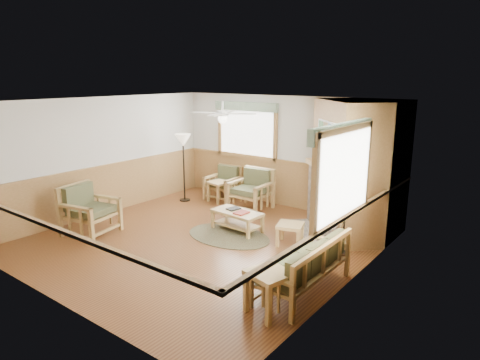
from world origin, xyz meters
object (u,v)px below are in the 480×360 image
Objects in this scene: footstool at (290,234)px; floor_lamp_left at (184,168)px; armchair_left at (90,210)px; floor_lamp_right at (345,211)px; end_table_sofa at (269,292)px; sofa at (303,266)px; coffee_table at (237,221)px; armchair_back_right at (251,190)px; armchair_back_left at (223,183)px; end_table_chairs at (219,192)px.

floor_lamp_left is (-3.70, 0.92, 0.66)m from footstool.
armchair_left is 0.62× the size of floor_lamp_right.
floor_lamp_left is at bearing 145.89° from end_table_sofa.
sofa reaches higher than coffee_table.
armchair_back_right is (-2.99, 2.81, 0.08)m from sofa.
armchair_back_left is 1.10m from floor_lamp_left.
floor_lamp_right reaches higher than footstool.
end_table_sofa is at bearing -3.28° from sofa.
coffee_table is 1.73× the size of end_table_sofa.
footstool is 3.87m from floor_lamp_left.
armchair_left reaches higher than sofa.
coffee_table reaches higher than footstool.
floor_lamp_left reaches higher than end_table_chairs.
floor_lamp_right is (4.53, 2.16, 0.30)m from armchair_left.
armchair_back_right is 3.69m from armchair_left.
floor_lamp_left reaches higher than sofa.
sofa is 1.01× the size of floor_lamp_left.
armchair_back_right is at bearing -1.88° from end_table_chairs.
sofa is 5.37m from floor_lamp_left.
floor_lamp_right is at bearing 12.05° from footstool.
end_table_chairs is 0.86× the size of end_table_sofa.
floor_lamp_right is (2.25, 0.23, 0.60)m from coffee_table.
coffee_table is 0.61× the size of floor_lamp_left.
floor_lamp_left reaches higher than floor_lamp_right.
sofa is 1.83× the size of armchair_back_right.
armchair_back_right reaches higher than footstool.
footstool is (-1.08, 1.46, -0.20)m from sofa.
end_table_sofa is at bearing -34.11° from floor_lamp_left.
armchair_back_left is 2.47m from coffee_table.
floor_lamp_right is (4.03, -1.46, 0.38)m from armchair_back_left.
armchair_left is 0.58× the size of floor_lamp_left.
armchair_back_left is 5.68m from end_table_sofa.
sofa is at bearing -53.48° from footstool.
coffee_table is (0.65, -1.37, -0.27)m from armchair_back_right.
floor_lamp_right is (0.99, 0.21, 0.60)m from footstool.
coffee_table is at bearing -174.10° from floor_lamp_right.
sofa is 4.11m from armchair_back_right.
floor_lamp_right is at bearing -8.62° from floor_lamp_left.
floor_lamp_right is at bearing 9.74° from coffee_table.
armchair_back_left is at bearing 151.18° from footstool.
coffee_table is 2.19m from end_table_chairs.
armchair_left is (-4.63, -0.49, 0.10)m from sofa.
sofa is 5.18m from armchair_back_left.
sofa is 1.72m from floor_lamp_right.
armchair_back_right is at bearing 13.49° from floor_lamp_left.
floor_lamp_right reaches higher than end_table_chairs.
armchair_left is 3.40m from end_table_chairs.
floor_lamp_right reaches higher than end_table_sofa.
armchair_back_right reaches higher than end_table_sofa.
sofa is 3.71× the size of footstool.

